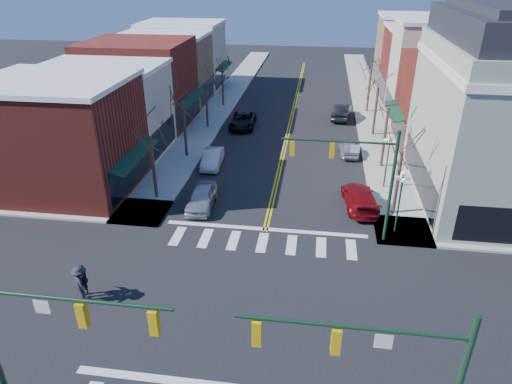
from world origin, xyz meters
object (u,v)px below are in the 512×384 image
at_px(lamppost_midblock, 388,152).
at_px(lamppost_corner, 401,191).
at_px(car_right_mid, 349,148).
at_px(car_right_near, 360,198).
at_px(pedestrian_dark_b, 81,283).
at_px(car_right_far, 342,112).
at_px(pedestrian_dark_a, 84,279).
at_px(car_left_near, 202,198).
at_px(car_left_mid, 212,158).
at_px(car_left_far, 243,120).

bearing_deg(lamppost_midblock, lamppost_corner, -90.00).
bearing_deg(lamppost_midblock, car_right_mid, 110.25).
xyz_separation_m(car_right_near, pedestrian_dark_b, (-14.47, -12.11, 0.39)).
bearing_deg(lamppost_corner, car_right_mid, 100.50).
xyz_separation_m(car_right_far, pedestrian_dark_b, (-13.72, -32.48, 0.32)).
height_order(pedestrian_dark_a, pedestrian_dark_b, pedestrian_dark_b).
distance_m(car_right_far, pedestrian_dark_a, 34.91).
bearing_deg(car_right_far, pedestrian_dark_a, 74.29).
distance_m(car_right_mid, pedestrian_dark_a, 25.80).
bearing_deg(car_left_near, lamppost_corner, -9.19).
height_order(car_left_mid, car_left_far, car_left_far).
bearing_deg(car_left_far, lamppost_corner, -57.96).
bearing_deg(pedestrian_dark_a, car_right_mid, 120.39).
relative_size(car_right_far, pedestrian_dark_a, 2.80).
xyz_separation_m(lamppost_midblock, car_left_mid, (-13.88, 2.37, -2.28)).
distance_m(lamppost_corner, car_right_far, 23.82).
relative_size(car_left_near, car_left_far, 0.83).
bearing_deg(car_right_near, pedestrian_dark_a, 32.01).
distance_m(pedestrian_dark_a, pedestrian_dark_b, 0.45).
height_order(car_left_mid, pedestrian_dark_b, pedestrian_dark_b).
relative_size(car_left_far, pedestrian_dark_b, 2.67).
height_order(lamppost_midblock, car_left_far, lamppost_midblock).
bearing_deg(pedestrian_dark_b, lamppost_midblock, -95.03).
bearing_deg(car_left_near, pedestrian_dark_a, -111.32).
bearing_deg(car_left_mid, car_right_near, -29.05).
bearing_deg(car_left_near, car_right_near, 6.02).
xyz_separation_m(car_left_far, car_right_far, (10.23, 4.36, 0.08)).
relative_size(car_right_mid, car_right_far, 0.79).
relative_size(car_left_far, pedestrian_dark_a, 2.98).
distance_m(car_right_mid, car_right_far, 10.51).
xyz_separation_m(car_left_far, car_right_near, (10.98, -16.01, 0.01)).
xyz_separation_m(pedestrian_dark_a, pedestrian_dark_b, (0.11, -0.43, 0.10)).
distance_m(lamppost_corner, car_left_near, 13.30).
distance_m(car_left_mid, car_right_mid, 12.21).
distance_m(lamppost_midblock, pedestrian_dark_b, 22.65).
bearing_deg(car_right_far, lamppost_corner, 104.33).
height_order(car_right_mid, pedestrian_dark_a, pedestrian_dark_a).
xyz_separation_m(car_left_far, pedestrian_dark_b, (-3.49, -28.13, 0.40)).
height_order(lamppost_midblock, car_right_near, lamppost_midblock).
relative_size(lamppost_corner, car_left_mid, 1.05).
bearing_deg(car_right_near, lamppost_midblock, -128.19).
bearing_deg(car_right_mid, lamppost_midblock, 106.20).
distance_m(car_right_near, pedestrian_dark_a, 18.68).
distance_m(lamppost_midblock, car_right_far, 17.42).
height_order(lamppost_corner, pedestrian_dark_a, lamppost_corner).
relative_size(car_left_far, car_right_mid, 1.34).
bearing_deg(pedestrian_dark_b, car_right_near, -98.17).
xyz_separation_m(car_left_far, pedestrian_dark_a, (-3.60, -27.70, 0.30)).
bearing_deg(car_right_far, pedestrian_dark_b, 74.72).
relative_size(car_right_far, pedestrian_dark_b, 2.50).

